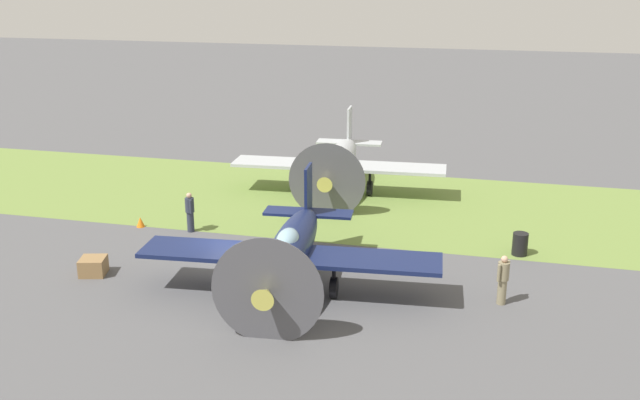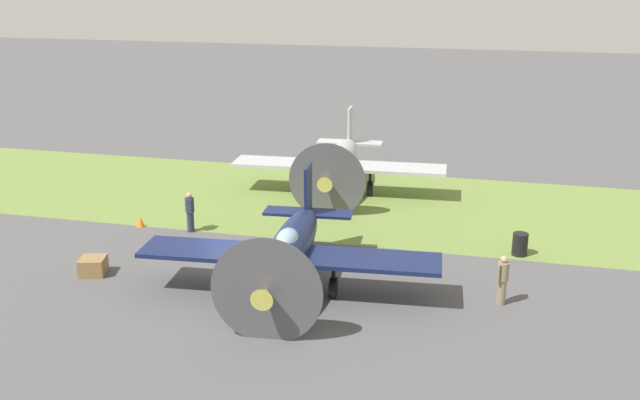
% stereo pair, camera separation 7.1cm
% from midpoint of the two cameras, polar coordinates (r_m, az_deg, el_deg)
% --- Properties ---
extents(ground_plane, '(160.00, 160.00, 0.00)m').
position_cam_midpoint_polar(ground_plane, '(26.72, -6.45, -5.99)').
color(ground_plane, '#515154').
extents(grass_verge, '(120.00, 11.00, 0.01)m').
position_cam_midpoint_polar(grass_verge, '(35.21, -1.16, 0.09)').
color(grass_verge, olive).
rests_on(grass_verge, ground).
extents(airplane_lead, '(10.45, 8.27, 3.71)m').
position_cam_midpoint_polar(airplane_lead, '(24.91, -2.41, -3.83)').
color(airplane_lead, '#141E47').
rests_on(airplane_lead, ground).
extents(airplane_wingman, '(10.63, 8.40, 3.79)m').
position_cam_midpoint_polar(airplane_wingman, '(35.96, 1.46, 3.09)').
color(airplane_wingman, '#B2B7BC').
rests_on(airplane_wingman, ground).
extents(ground_crew_chief, '(0.40, 0.54, 1.73)m').
position_cam_midpoint_polar(ground_crew_chief, '(31.12, -10.28, -0.88)').
color(ground_crew_chief, '#2D3342').
rests_on(ground_crew_chief, ground).
extents(ground_crew_mechanic, '(0.40, 0.54, 1.73)m').
position_cam_midpoint_polar(ground_crew_mechanic, '(24.87, 14.14, -6.04)').
color(ground_crew_mechanic, '#847A5B').
rests_on(ground_crew_mechanic, ground).
extents(fuel_drum, '(0.60, 0.60, 0.90)m').
position_cam_midpoint_polar(fuel_drum, '(29.35, 15.43, -3.37)').
color(fuel_drum, black).
rests_on(fuel_drum, ground).
extents(supply_crate, '(1.10, 1.10, 0.64)m').
position_cam_midpoint_polar(supply_crate, '(27.88, -17.52, -5.00)').
color(supply_crate, olive).
rests_on(supply_crate, ground).
extents(runway_marker_cone, '(0.36, 0.36, 0.44)m').
position_cam_midpoint_polar(runway_marker_cone, '(32.36, -14.04, -1.69)').
color(runway_marker_cone, orange).
rests_on(runway_marker_cone, ground).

